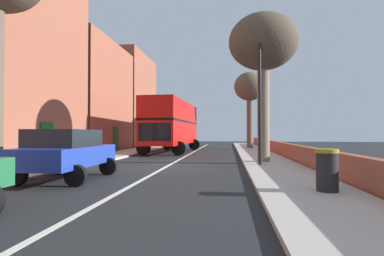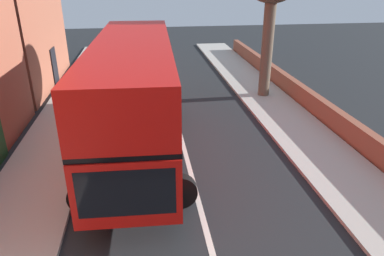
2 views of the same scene
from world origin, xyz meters
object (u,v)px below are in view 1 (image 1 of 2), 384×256
at_px(street_tree_right_3, 250,89).
at_px(litter_bin_right, 327,170).
at_px(street_tree_right_1, 263,45).
at_px(lamppost_right, 260,84).
at_px(parked_car_blue_left_2, 67,151).
at_px(double_decker_bus, 172,123).

height_order(street_tree_right_3, litter_bin_right, street_tree_right_3).
height_order(street_tree_right_1, lamppost_right, street_tree_right_1).
distance_m(parked_car_blue_left_2, street_tree_right_3, 22.08).
bearing_deg(street_tree_right_1, parked_car_blue_left_2, -139.24).
bearing_deg(double_decker_bus, street_tree_right_1, -53.61).
distance_m(double_decker_bus, lamppost_right, 11.87).
xyz_separation_m(double_decker_bus, street_tree_right_3, (6.62, 5.45, 3.53)).
relative_size(parked_car_blue_left_2, street_tree_right_1, 0.54).
xyz_separation_m(street_tree_right_1, lamppost_right, (-0.34, -1.53, -2.25)).
xyz_separation_m(double_decker_bus, street_tree_right_1, (6.34, -8.60, 3.70)).
distance_m(street_tree_right_1, street_tree_right_3, 14.05).
relative_size(street_tree_right_1, street_tree_right_3, 1.02).
bearing_deg(litter_bin_right, street_tree_right_3, 91.00).
bearing_deg(lamppost_right, parked_car_blue_left_2, -145.82).
distance_m(double_decker_bus, street_tree_right_1, 11.31).
xyz_separation_m(double_decker_bus, litter_bin_right, (7.00, -16.40, -1.70)).
bearing_deg(double_decker_bus, lamppost_right, -59.38).
relative_size(double_decker_bus, street_tree_right_3, 1.42).
bearing_deg(lamppost_right, street_tree_right_3, 87.73).
xyz_separation_m(parked_car_blue_left_2, street_tree_right_3, (7.42, 20.20, 4.94)).
height_order(lamppost_right, litter_bin_right, lamppost_right).
distance_m(double_decker_bus, litter_bin_right, 17.92).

